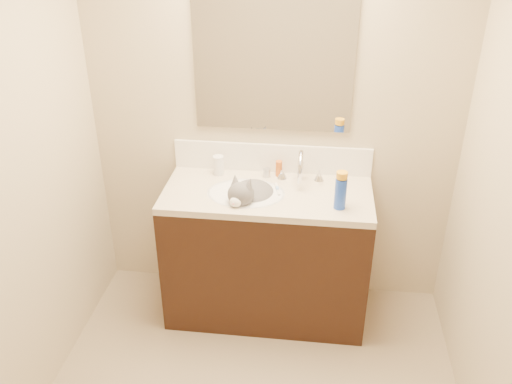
% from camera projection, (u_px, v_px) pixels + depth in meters
% --- Properties ---
extents(room_shell, '(2.24, 2.54, 2.52)m').
position_uv_depth(room_shell, '(242.00, 167.00, 1.95)').
color(room_shell, tan).
rests_on(room_shell, ground).
extents(vanity_cabinet, '(1.20, 0.55, 0.82)m').
position_uv_depth(vanity_cabinet, '(267.00, 256.00, 3.32)').
color(vanity_cabinet, black).
rests_on(vanity_cabinet, ground).
extents(counter_slab, '(1.20, 0.55, 0.04)m').
position_uv_depth(counter_slab, '(267.00, 195.00, 3.11)').
color(counter_slab, beige).
rests_on(counter_slab, vanity_cabinet).
extents(basin, '(0.45, 0.36, 0.14)m').
position_uv_depth(basin, '(246.00, 203.00, 3.12)').
color(basin, white).
rests_on(basin, vanity_cabinet).
extents(faucet, '(0.28, 0.20, 0.21)m').
position_uv_depth(faucet, '(301.00, 169.00, 3.16)').
color(faucet, silver).
rests_on(faucet, counter_slab).
extents(cat, '(0.37, 0.42, 0.31)m').
position_uv_depth(cat, '(251.00, 198.00, 3.10)').
color(cat, '#514E51').
rests_on(cat, basin).
extents(backsplash, '(1.20, 0.02, 0.18)m').
position_uv_depth(backsplash, '(272.00, 158.00, 3.29)').
color(backsplash, white).
rests_on(backsplash, counter_slab).
extents(mirror, '(0.90, 0.02, 0.80)m').
position_uv_depth(mirror, '(273.00, 62.00, 3.01)').
color(mirror, white).
rests_on(mirror, room_shell).
extents(pill_bottle, '(0.08, 0.08, 0.12)m').
position_uv_depth(pill_bottle, '(218.00, 165.00, 3.27)').
color(pill_bottle, silver).
rests_on(pill_bottle, counter_slab).
extents(pill_label, '(0.08, 0.08, 0.04)m').
position_uv_depth(pill_label, '(219.00, 167.00, 3.28)').
color(pill_label, orange).
rests_on(pill_label, pill_bottle).
extents(silver_jar, '(0.06, 0.06, 0.05)m').
position_uv_depth(silver_jar, '(267.00, 173.00, 3.26)').
color(silver_jar, '#B7B7BC').
rests_on(silver_jar, counter_slab).
extents(amber_bottle, '(0.04, 0.04, 0.10)m').
position_uv_depth(amber_bottle, '(279.00, 169.00, 3.26)').
color(amber_bottle, '#BF5716').
rests_on(amber_bottle, counter_slab).
extents(toothbrush, '(0.05, 0.14, 0.01)m').
position_uv_depth(toothbrush, '(277.00, 189.00, 3.12)').
color(toothbrush, silver).
rests_on(toothbrush, counter_slab).
extents(toothbrush_head, '(0.02, 0.03, 0.02)m').
position_uv_depth(toothbrush_head, '(277.00, 189.00, 3.12)').
color(toothbrush_head, '#6C98E6').
rests_on(toothbrush_head, counter_slab).
extents(spray_can, '(0.07, 0.07, 0.17)m').
position_uv_depth(spray_can, '(340.00, 194.00, 2.90)').
color(spray_can, blue).
rests_on(spray_can, counter_slab).
extents(spray_cap, '(0.06, 0.06, 0.04)m').
position_uv_depth(spray_cap, '(342.00, 175.00, 2.85)').
color(spray_cap, orange).
rests_on(spray_cap, spray_can).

